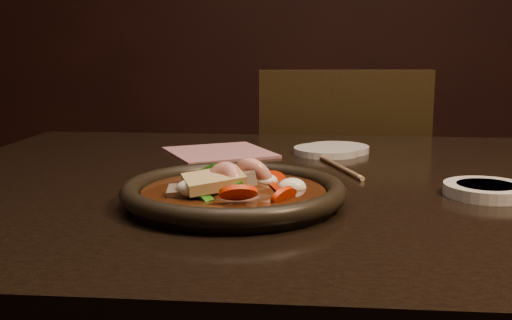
{
  "coord_description": "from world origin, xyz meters",
  "views": [
    {
      "loc": [
        -0.21,
        -0.91,
        0.95
      ],
      "look_at": [
        -0.28,
        -0.12,
        0.8
      ],
      "focal_mm": 45.0,
      "sensor_mm": 36.0,
      "label": 1
    }
  ],
  "objects": [
    {
      "name": "plate",
      "position": [
        -0.31,
        -0.15,
        0.76
      ],
      "size": [
        0.28,
        0.28,
        0.03
      ],
      "color": "black",
      "rests_on": "table"
    },
    {
      "name": "saucer_left",
      "position": [
        -0.17,
        0.24,
        0.76
      ],
      "size": [
        0.11,
        0.11,
        0.01
      ],
      "primitive_type": "cylinder",
      "color": "silver",
      "rests_on": "table"
    },
    {
      "name": "napkin",
      "position": [
        -0.38,
        0.21,
        0.75
      ],
      "size": [
        0.23,
        0.23,
        0.0
      ],
      "primitive_type": "cube",
      "rotation": [
        0.0,
        0.0,
        0.49
      ],
      "color": "#AA686F",
      "rests_on": "table"
    },
    {
      "name": "soy_dish",
      "position": [
        0.02,
        -0.08,
        0.76
      ],
      "size": [
        0.11,
        0.11,
        0.02
      ],
      "primitive_type": "cylinder",
      "color": "silver",
      "rests_on": "table"
    },
    {
      "name": "chair",
      "position": [
        -0.15,
        0.67,
        0.48
      ],
      "size": [
        0.47,
        0.47,
        0.88
      ],
      "rotation": [
        0.0,
        0.0,
        3.27
      ],
      "color": "black",
      "rests_on": "floor"
    },
    {
      "name": "stirfry",
      "position": [
        -0.3,
        -0.16,
        0.77
      ],
      "size": [
        0.16,
        0.16,
        0.06
      ],
      "color": "#331709",
      "rests_on": "plate"
    },
    {
      "name": "saucer_right",
      "position": [
        -0.19,
        0.22,
        0.76
      ],
      "size": [
        0.12,
        0.12,
        0.01
      ],
      "primitive_type": "cylinder",
      "color": "silver",
      "rests_on": "table"
    },
    {
      "name": "table",
      "position": [
        0.0,
        0.0,
        0.67
      ],
      "size": [
        1.6,
        0.9,
        0.75
      ],
      "color": "black",
      "rests_on": "floor"
    },
    {
      "name": "chopsticks",
      "position": [
        -0.18,
        0.12,
        0.75
      ],
      "size": [
        0.09,
        0.25,
        0.01
      ],
      "rotation": [
        0.0,
        0.0,
        0.33
      ],
      "color": "tan",
      "rests_on": "table"
    }
  ]
}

